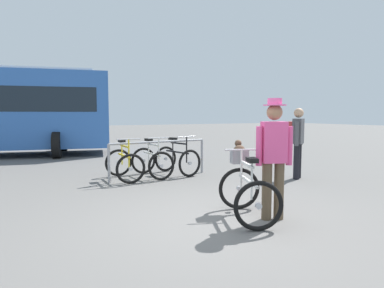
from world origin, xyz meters
The scene contains 8 objects.
ground_plane centered at (0.00, 0.00, 0.00)m, with size 80.00×80.00×0.00m, color #605E5B.
bike_rack_rail centered at (0.64, 3.43, 0.64)m, with size 2.50×0.26×0.88m.
racked_bike_yellow centered at (-0.18, 3.54, 0.37)m, with size 0.68×1.12×0.97m.
racked_bike_white centered at (0.52, 3.59, 0.37)m, with size 0.72×1.13×0.97m.
racked_bike_black centered at (1.22, 3.65, 0.37)m, with size 0.85×1.19×0.97m.
featured_bicycle centered at (0.58, -0.01, 0.49)m, with size 1.02×1.26×1.09m.
person_with_featured_bike centered at (0.84, -0.30, 0.95)m, with size 0.50×0.32×1.72m.
pedestrian_with_backpack centered at (3.42, 1.80, 0.94)m, with size 0.47×0.44×1.64m.
Camera 1 is at (-2.41, -3.94, 1.51)m, focal length 31.63 mm.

